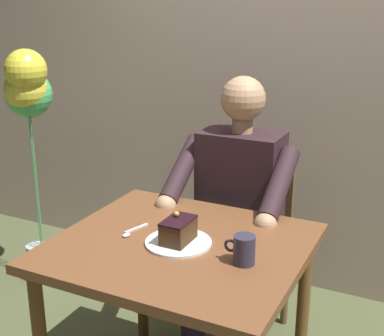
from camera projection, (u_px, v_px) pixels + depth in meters
cafe_rear_panel at (293, 15)px, 2.76m from camera, size 6.40×0.12×3.00m
dining_table at (180, 268)px, 1.93m from camera, size 0.88×0.80×0.76m
chair at (246, 234)px, 2.56m from camera, size 0.42×0.42×0.91m
seated_person at (234, 216)px, 2.36m from camera, size 0.53×0.58×1.27m
dessert_plate at (177, 242)px, 1.88m from camera, size 0.24×0.24×0.01m
cake_slice at (177, 230)px, 1.87m from camera, size 0.09×0.14×0.10m
coffee_cup at (244, 249)px, 1.73m from camera, size 0.11×0.07×0.10m
dessert_spoon at (131, 232)px, 1.97m from camera, size 0.04×0.14×0.01m
balloon_display at (28, 102)px, 2.80m from camera, size 0.28×0.28×1.34m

